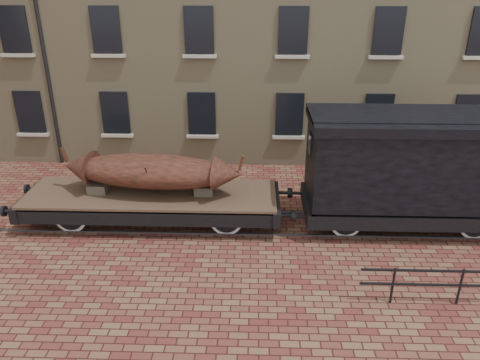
{
  "coord_description": "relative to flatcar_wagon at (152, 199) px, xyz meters",
  "views": [
    {
      "loc": [
        -0.37,
        -13.13,
        7.44
      ],
      "look_at": [
        -0.82,
        0.5,
        1.3
      ],
      "focal_mm": 35.0,
      "sensor_mm": 36.0,
      "label": 1
    }
  ],
  "objects": [
    {
      "name": "flatcar_wagon",
      "position": [
        0.0,
        0.0,
        0.0
      ],
      "size": [
        8.85,
        2.4,
        1.34
      ],
      "color": "brown",
      "rests_on": "ground"
    },
    {
      "name": "ground",
      "position": [
        3.6,
        0.0,
        -0.83
      ],
      "size": [
        90.0,
        90.0,
        0.0
      ],
      "primitive_type": "plane",
      "color": "#5C2521"
    },
    {
      "name": "iron_boat",
      "position": [
        0.08,
        0.0,
        0.96
      ],
      "size": [
        5.72,
        2.01,
        1.41
      ],
      "color": "brown",
      "rests_on": "flatcar_wagon"
    },
    {
      "name": "goods_van",
      "position": [
        7.95,
        0.0,
        1.46
      ],
      "size": [
        7.08,
        2.58,
        3.66
      ],
      "color": "black",
      "rests_on": "ground"
    },
    {
      "name": "rail_track",
      "position": [
        3.6,
        0.0,
        -0.8
      ],
      "size": [
        30.0,
        1.52,
        0.06
      ],
      "color": "#59595E",
      "rests_on": "ground"
    }
  ]
}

